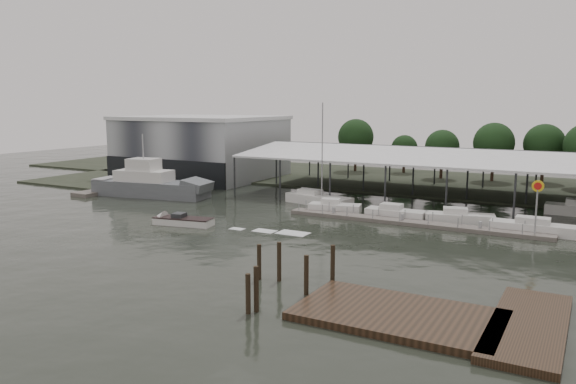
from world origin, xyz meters
The scene contains 18 objects.
ground centered at (0.00, 0.00, 0.00)m, with size 200.00×200.00×0.00m, color black.
land_strip_far centered at (0.00, 42.00, 0.10)m, with size 140.00×30.00×0.30m.
land_strip_west centered at (-40.00, 30.00, 0.10)m, with size 20.00×40.00×0.30m.
storage_warehouse centered at (-28.00, 29.94, 5.29)m, with size 24.50×20.50×10.50m.
covered_boat_shed centered at (17.00, 28.00, 6.13)m, with size 58.24×24.00×6.96m.
trawler_dock centered at (-30.00, 14.00, 0.25)m, with size 3.00×18.00×0.50m.
floating_dock centered at (15.00, 10.00, 0.20)m, with size 28.00×2.00×1.40m.
shell_fuel_sign centered at (27.00, 9.99, 3.93)m, with size 1.10×0.18×5.55m.
boardwalk_platform centered at (24.55, -15.27, 0.20)m, with size 15.00×12.00×0.50m.
grey_trawler centered at (-21.72, 10.48, 1.58)m, with size 17.40×7.06×8.84m.
white_sailboat centered at (1.08, 15.99, 0.65)m, with size 9.44×4.53×12.98m.
speedboat_underway centered at (-6.60, -1.91, 0.39)m, with size 17.92×5.15×2.00m.
moored_cruiser_0 centered at (5.13, 12.06, 0.61)m, with size 6.37×3.46×1.70m.
moored_cruiser_1 centered at (12.48, 12.19, 0.61)m, with size 6.61×2.24×1.70m.
moored_cruiser_2 centered at (19.23, 13.20, 0.61)m, with size 7.45×3.86×1.70m.
moored_cruiser_3 centered at (27.06, 11.77, 0.61)m, with size 8.98×2.23×1.70m.
mooring_pilings centered at (13.64, -15.38, 1.08)m, with size 5.42×8.05×3.50m.
horizon_tree_line centered at (22.91, 48.10, 6.00)m, with size 71.18×10.75×9.85m.
Camera 1 is at (31.71, -47.11, 12.76)m, focal length 35.00 mm.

